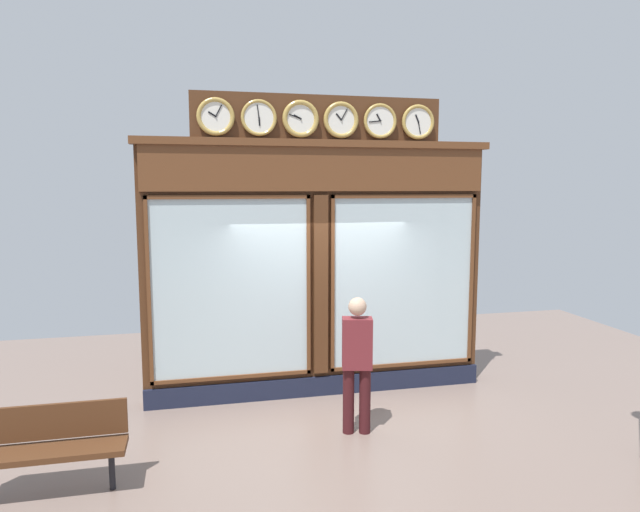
% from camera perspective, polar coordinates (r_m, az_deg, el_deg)
% --- Properties ---
extents(ground_plane, '(14.00, 14.00, 0.00)m').
position_cam_1_polar(ground_plane, '(5.99, 6.55, -23.17)').
color(ground_plane, '#7A665B').
extents(shop_facade, '(5.01, 0.42, 4.25)m').
position_cam_1_polar(shop_facade, '(8.06, -0.20, -0.83)').
color(shop_facade, '#4C2B16').
rests_on(shop_facade, ground_plane).
extents(pedestrian, '(0.40, 0.30, 1.69)m').
position_cam_1_polar(pedestrian, '(6.94, 3.77, -10.39)').
color(pedestrian, '#3A1316').
rests_on(pedestrian, ground_plane).
extents(street_bench, '(1.40, 0.40, 0.87)m').
position_cam_1_polar(street_bench, '(6.36, -25.51, -16.66)').
color(street_bench, '#4C2B16').
rests_on(street_bench, ground_plane).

